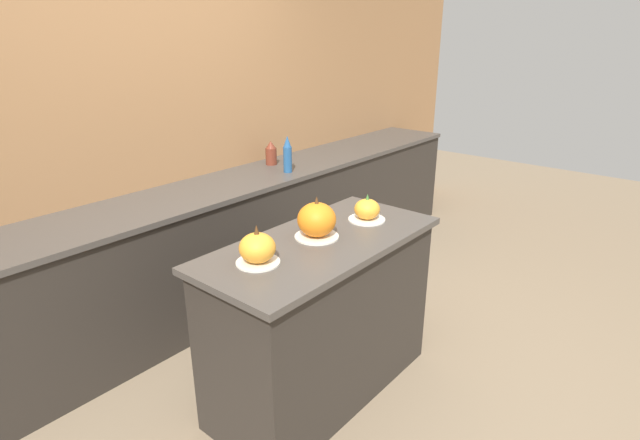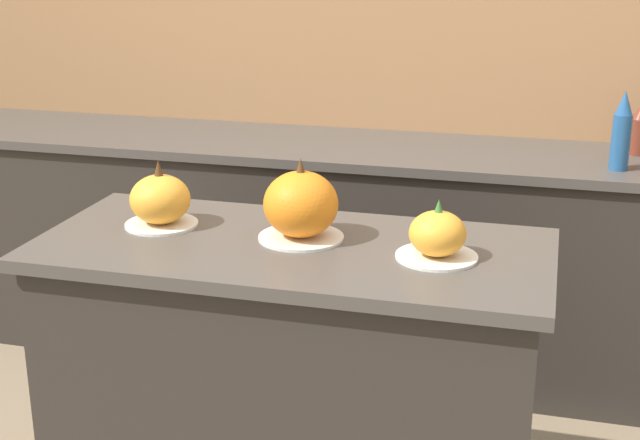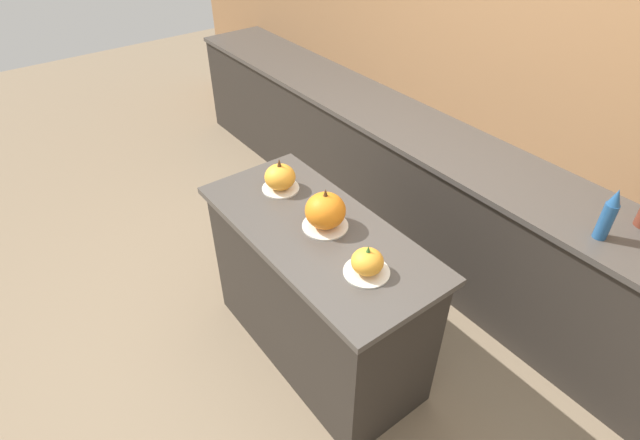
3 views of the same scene
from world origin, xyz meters
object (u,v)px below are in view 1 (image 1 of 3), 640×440
at_px(pumpkin_cake_center, 317,221).
at_px(bottle_tall, 288,155).
at_px(bottle_short, 271,153).
at_px(pumpkin_cake_right, 367,210).
at_px(pumpkin_cake_left, 257,249).

distance_m(pumpkin_cake_center, bottle_tall, 1.32).
bearing_deg(bottle_short, pumpkin_cake_center, -126.31).
bearing_deg(bottle_short, pumpkin_cake_right, -113.07).
bearing_deg(pumpkin_cake_left, bottle_tall, 38.63).
bearing_deg(pumpkin_cake_center, bottle_short, 53.69).
relative_size(pumpkin_cake_right, bottle_short, 1.09).
bearing_deg(pumpkin_cake_left, pumpkin_cake_right, -4.38).
distance_m(pumpkin_cake_left, bottle_short, 1.84).
relative_size(bottle_tall, bottle_short, 1.46).
bearing_deg(pumpkin_cake_left, pumpkin_cake_center, -0.81).
height_order(pumpkin_cake_left, pumpkin_cake_center, pumpkin_cake_center).
xyz_separation_m(pumpkin_cake_left, pumpkin_cake_center, (0.41, -0.01, 0.02)).
relative_size(pumpkin_cake_center, bottle_tall, 0.83).
relative_size(pumpkin_cake_right, bottle_tall, 0.75).
xyz_separation_m(pumpkin_cake_center, bottle_short, (0.93, 1.27, -0.01)).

